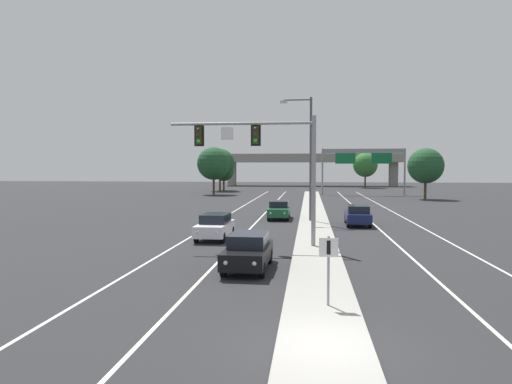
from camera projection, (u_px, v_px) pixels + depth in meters
name	position (u px, v px, depth m)	size (l,w,h in m)	color
ground_plane	(324.00, 349.00, 11.70)	(260.00, 260.00, 0.00)	#28282B
median_island	(315.00, 238.00, 29.55)	(2.40, 110.00, 0.15)	#9E9B93
lane_stripe_oncoming_center	(254.00, 224.00, 37.03)	(0.14, 100.00, 0.01)	silver
lane_stripe_receding_center	(376.00, 226.00, 35.97)	(0.14, 100.00, 0.01)	silver
edge_stripe_left	(213.00, 224.00, 37.41)	(0.14, 100.00, 0.01)	silver
edge_stripe_right	(421.00, 227.00, 35.60)	(0.14, 100.00, 0.01)	silver
overhead_signal_mast	(266.00, 152.00, 26.24)	(8.19, 0.44, 7.20)	gray
median_sign_post	(328.00, 260.00, 14.83)	(0.60, 0.10, 2.20)	gray
street_lamp_median	(308.00, 151.00, 38.18)	(2.58, 0.28, 10.00)	#4C4C51
car_oncoming_black	(248.00, 251.00, 20.84)	(1.89, 4.50, 1.58)	black
car_oncoming_white	(215.00, 226.00, 29.58)	(1.87, 4.49, 1.58)	silver
car_oncoming_green	(279.00, 210.00, 40.98)	(1.85, 4.48, 1.58)	#195633
car_receding_navy	(358.00, 215.00, 36.39)	(1.90, 4.50, 1.58)	#141E4C
highway_sign_gantry	(363.00, 157.00, 75.61)	(13.28, 0.42, 7.50)	gray
overpass_bridge	(311.00, 162.00, 112.46)	(42.40, 6.40, 7.65)	gray
tree_far_right_b	(426.00, 166.00, 65.69)	(4.95, 4.95, 7.17)	#4C3823
tree_far_left_c	(224.00, 171.00, 90.90)	(3.97, 3.97, 5.75)	#4C3823
tree_far_right_c	(365.00, 165.00, 101.84)	(5.26, 5.26, 7.62)	#4C3823
tree_far_left_a	(220.00, 163.00, 87.92)	(5.50, 5.50, 7.96)	#4C3823
tree_far_left_b	(214.00, 164.00, 76.75)	(5.38, 5.38, 7.78)	#4C3823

